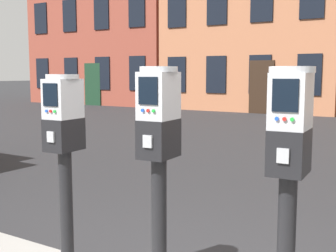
{
  "coord_description": "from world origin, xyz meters",
  "views": [
    {
      "loc": [
        1.28,
        -2.24,
        1.57
      ],
      "look_at": [
        -0.06,
        -0.06,
        1.27
      ],
      "focal_mm": 46.5,
      "sensor_mm": 36.0,
      "label": 1
    }
  ],
  "objects": [
    {
      "name": "parking_meter_near_kerb",
      "position": [
        -0.82,
        -0.16,
        1.13
      ],
      "size": [
        0.23,
        0.26,
        1.43
      ],
      "rotation": [
        0.0,
        0.0,
        -1.51
      ],
      "color": "black",
      "rests_on": "sidewalk_slab"
    },
    {
      "name": "parking_meter_twin_adjacent",
      "position": [
        -0.06,
        -0.16,
        1.16
      ],
      "size": [
        0.23,
        0.26,
        1.48
      ],
      "rotation": [
        0.0,
        0.0,
        -1.51
      ],
      "color": "black",
      "rests_on": "sidewalk_slab"
    },
    {
      "name": "parking_meter_end_of_row",
      "position": [
        0.69,
        -0.16,
        1.15
      ],
      "size": [
        0.23,
        0.26,
        1.47
      ],
      "rotation": [
        0.0,
        0.0,
        -1.51
      ],
      "color": "black",
      "rests_on": "sidewalk_slab"
    }
  ]
}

